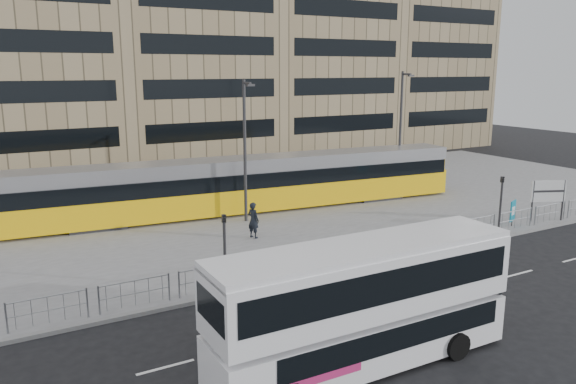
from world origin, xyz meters
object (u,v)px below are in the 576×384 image
traffic_light_east (501,197)px  lamp_post_east (401,127)px  lamp_post_west (245,146)px  station_sign (548,193)px  traffic_light_west (225,242)px  ad_panel (513,211)px  double_decker_bus (364,301)px  tram (249,184)px  pedestrian (253,220)px

traffic_light_east → lamp_post_east: lamp_post_east is taller
lamp_post_west → station_sign: bearing=-29.4°
traffic_light_east → traffic_light_west: bearing=-179.8°
station_sign → ad_panel: bearing=-161.1°
traffic_light_west → lamp_post_east: 21.41m
traffic_light_west → station_sign: bearing=3.9°
double_decker_bus → tram: bearing=75.2°
pedestrian → lamp_post_west: 4.82m
station_sign → traffic_light_west: bearing=-155.5°
double_decker_bus → tram: double_decker_bus is taller
traffic_light_west → lamp_post_east: bearing=33.6°
lamp_post_west → lamp_post_east: bearing=8.3°
traffic_light_west → lamp_post_west: lamp_post_west is taller
traffic_light_west → double_decker_bus: bearing=-76.9°
traffic_light_west → lamp_post_east: size_ratio=0.36×
tram → pedestrian: tram is taller
pedestrian → lamp_post_east: bearing=-92.3°
station_sign → traffic_light_west: (-20.47, -0.30, 0.31)m
lamp_post_east → traffic_light_west: bearing=-149.4°
double_decker_bus → station_sign: bearing=22.6°
double_decker_bus → lamp_post_east: lamp_post_east is taller
double_decker_bus → lamp_post_west: lamp_post_west is taller
pedestrian → traffic_light_east: (11.98, -5.75, 1.02)m
station_sign → lamp_post_west: 17.76m
station_sign → lamp_post_east: bearing=125.4°
pedestrian → traffic_light_east: 13.32m
ad_panel → lamp_post_east: 10.97m
tram → ad_panel: bearing=-37.3°
ad_panel → lamp_post_east: (0.51, 10.29, 3.78)m
lamp_post_west → tram: bearing=60.5°
lamp_post_east → double_decker_bus: bearing=-133.1°
double_decker_bus → ad_panel: double_decker_bus is taller
station_sign → lamp_post_east: (-2.18, 10.51, 2.98)m
station_sign → traffic_light_east: 4.42m
lamp_post_east → lamp_post_west: bearing=-171.7°
double_decker_bus → lamp_post_west: bearing=77.4°
traffic_light_west → tram: bearing=62.9°
lamp_post_east → pedestrian: bearing=-160.4°
pedestrian → traffic_light_east: size_ratio=0.62×
double_decker_bus → ad_panel: size_ratio=6.59×
tram → traffic_light_west: tram is taller
station_sign → lamp_post_west: bearing=174.3°
ad_panel → station_sign: bearing=-26.6°
ad_panel → pedestrian: pedestrian is taller
ad_panel → pedestrian: bearing=137.2°
ad_panel → lamp_post_west: (-12.60, 8.38, 3.58)m
traffic_light_west → traffic_light_east: bearing=3.0°
tram → lamp_post_west: size_ratio=3.52×
lamp_post_west → ad_panel: bearing=-33.6°
traffic_light_east → pedestrian: bearing=154.5°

